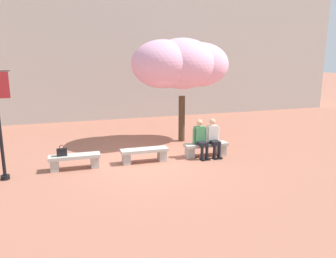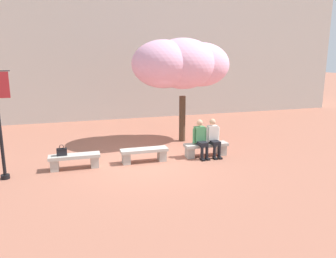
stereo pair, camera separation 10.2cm
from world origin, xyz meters
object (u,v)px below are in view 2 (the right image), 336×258
at_px(handbag, 62,151).
at_px(cherry_tree_main, 181,64).
at_px(stone_bench_west_end, 75,159).
at_px(stone_bench_near_west, 144,153).
at_px(person_seated_right, 213,136).
at_px(stone_bench_center, 206,148).
at_px(person_seated_left, 201,137).

relative_size(handbag, cherry_tree_main, 0.08).
height_order(stone_bench_west_end, stone_bench_near_west, same).
relative_size(person_seated_right, cherry_tree_main, 0.32).
bearing_deg(person_seated_right, cherry_tree_main, 100.00).
height_order(person_seated_right, cherry_tree_main, cherry_tree_main).
bearing_deg(person_seated_right, stone_bench_near_west, 178.73).
distance_m(stone_bench_west_end, stone_bench_center, 4.35).
bearing_deg(cherry_tree_main, stone_bench_west_end, -152.22).
bearing_deg(person_seated_left, cherry_tree_main, 88.16).
distance_m(stone_bench_west_end, person_seated_left, 4.14).
xyz_separation_m(stone_bench_center, person_seated_right, (0.24, -0.05, 0.40)).
relative_size(stone_bench_near_west, person_seated_right, 1.19).
relative_size(person_seated_left, handbag, 3.81).
bearing_deg(person_seated_right, handbag, 179.21).
height_order(stone_bench_center, cherry_tree_main, cherry_tree_main).
bearing_deg(stone_bench_center, stone_bench_near_west, 180.00).
relative_size(person_seated_right, handbag, 3.81).
relative_size(stone_bench_near_west, stone_bench_center, 1.00).
xyz_separation_m(stone_bench_near_west, person_seated_right, (2.41, -0.05, 0.40)).
xyz_separation_m(stone_bench_west_end, handbag, (-0.36, 0.01, 0.29)).
bearing_deg(stone_bench_west_end, stone_bench_near_west, 0.00).
relative_size(stone_bench_center, person_seated_left, 1.19).
bearing_deg(person_seated_left, stone_bench_near_west, 178.43).
relative_size(stone_bench_west_end, person_seated_left, 1.19).
bearing_deg(stone_bench_west_end, cherry_tree_main, 27.78).
xyz_separation_m(person_seated_left, cherry_tree_main, (0.07, 2.26, 2.36)).
xyz_separation_m(stone_bench_near_west, stone_bench_center, (2.18, 0.00, 0.00)).
relative_size(stone_bench_west_end, cherry_tree_main, 0.38).
height_order(person_seated_left, person_seated_right, same).
bearing_deg(stone_bench_center, person_seated_right, -12.67).
height_order(person_seated_right, handbag, person_seated_right).
xyz_separation_m(stone_bench_near_west, handbag, (-2.53, 0.01, 0.29)).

